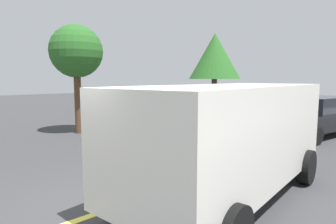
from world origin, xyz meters
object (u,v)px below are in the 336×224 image
white_van (229,134)px  car_black_crossing (312,117)px  tree_left_verge (76,52)px  tree_centre_verge (215,57)px

white_van → car_black_crossing: size_ratio=1.30×
white_van → tree_left_verge: size_ratio=1.20×
tree_centre_verge → car_black_crossing: bearing=-97.7°
tree_left_verge → tree_centre_verge: bearing=-10.3°
white_van → tree_left_verge: bearing=84.6°
car_black_crossing → tree_centre_verge: size_ratio=0.87×
white_van → car_black_crossing: 7.60m
car_black_crossing → tree_centre_verge: 6.30m
white_van → tree_centre_verge: bearing=40.2°
tree_left_verge → tree_centre_verge: (7.44, -1.35, 0.12)m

